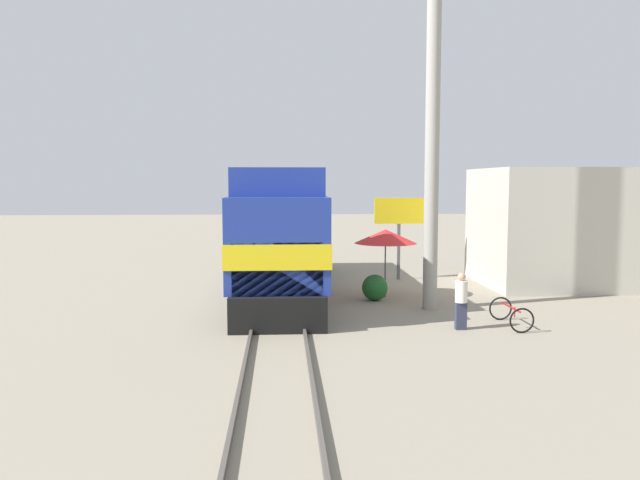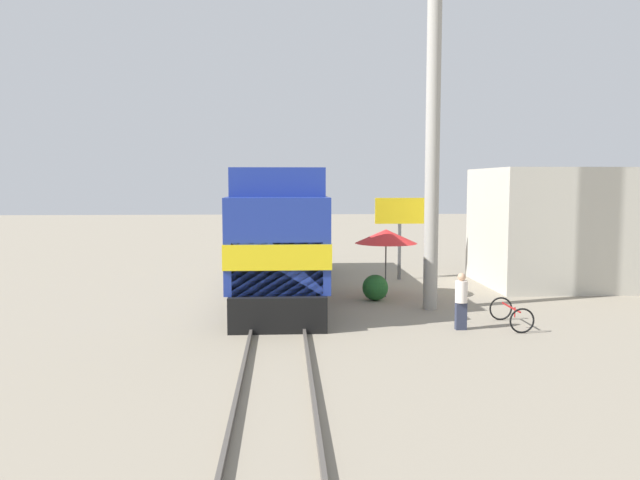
% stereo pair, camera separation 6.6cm
% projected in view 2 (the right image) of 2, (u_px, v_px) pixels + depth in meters
% --- Properties ---
extents(ground_plane, '(120.00, 120.00, 0.00)m').
position_uv_depth(ground_plane, '(279.00, 309.00, 20.18)').
color(ground_plane, gray).
extents(rail_near, '(0.08, 30.33, 0.15)m').
position_uv_depth(rail_near, '(257.00, 307.00, 20.13)').
color(rail_near, '#4C4742').
rests_on(rail_near, ground_plane).
extents(rail_far, '(0.08, 30.33, 0.15)m').
position_uv_depth(rail_far, '(301.00, 306.00, 20.22)').
color(rail_far, '#4C4742').
rests_on(rail_far, ground_plane).
extents(locomotive, '(2.97, 13.86, 4.52)m').
position_uv_depth(locomotive, '(279.00, 240.00, 23.11)').
color(locomotive, black).
rests_on(locomotive, ground_plane).
extents(utility_pole, '(1.80, 0.46, 11.92)m').
position_uv_depth(utility_pole, '(433.00, 121.00, 19.68)').
color(utility_pole, '#9E998E').
rests_on(utility_pole, ground_plane).
extents(vendor_umbrella, '(2.22, 2.22, 2.43)m').
position_uv_depth(vendor_umbrella, '(386.00, 236.00, 22.11)').
color(vendor_umbrella, '#4C4C4C').
rests_on(vendor_umbrella, ground_plane).
extents(billboard_sign, '(2.09, 0.12, 3.44)m').
position_uv_depth(billboard_sign, '(400.00, 217.00, 26.15)').
color(billboard_sign, '#595959').
rests_on(billboard_sign, ground_plane).
extents(shrub_cluster, '(0.90, 0.90, 0.90)m').
position_uv_depth(shrub_cluster, '(375.00, 288.00, 21.62)').
color(shrub_cluster, '#236028').
rests_on(shrub_cluster, ground_plane).
extents(person_bystander, '(0.34, 0.34, 1.59)m').
position_uv_depth(person_bystander, '(461.00, 299.00, 17.30)').
color(person_bystander, '#2D3347').
rests_on(person_bystander, ground_plane).
extents(bicycle, '(0.71, 1.68, 0.70)m').
position_uv_depth(bicycle, '(511.00, 314.00, 17.71)').
color(bicycle, black).
rests_on(bicycle, ground_plane).
extents(building_block_distant, '(7.34, 5.11, 4.64)m').
position_uv_depth(building_block_distant, '(576.00, 227.00, 24.83)').
color(building_block_distant, '#B7B2A3').
rests_on(building_block_distant, ground_plane).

